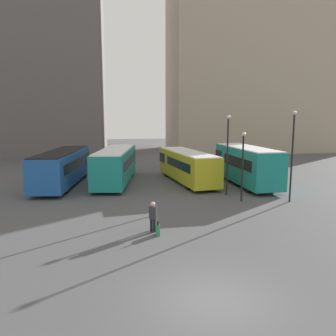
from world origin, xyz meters
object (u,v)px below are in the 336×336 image
object	(u,v)px
suitcase	(158,230)
lamp_post_1	(292,150)
bus_2	(187,165)
traveler	(153,214)
bus_3	(246,164)
lamp_post_2	(243,160)
lamp_post_0	(228,149)
bus_0	(63,166)
bus_1	(116,164)

from	to	relation	value
suitcase	lamp_post_1	xyz separation A→B (m)	(9.79, 5.25, 3.38)
bus_2	traveler	size ratio (longest dim) A/B	6.38
bus_3	traveler	world-z (taller)	bus_3
lamp_post_1	lamp_post_2	world-z (taller)	lamp_post_1
bus_2	suitcase	xyz separation A→B (m)	(-4.08, -13.27, -1.25)
lamp_post_0	bus_3	bearing A→B (deg)	51.02
lamp_post_1	bus_2	bearing A→B (deg)	125.44
suitcase	lamp_post_1	size ratio (longest dim) A/B	0.12
lamp_post_2	traveler	bearing A→B (deg)	-141.57
bus_0	traveler	size ratio (longest dim) A/B	6.88
suitcase	lamp_post_0	bearing A→B (deg)	-31.70
bus_0	suitcase	bearing A→B (deg)	-147.77
suitcase	lamp_post_0	size ratio (longest dim) A/B	0.13
bus_1	suitcase	size ratio (longest dim) A/B	14.02
lamp_post_1	lamp_post_2	bearing A→B (deg)	170.73
traveler	bus_3	bearing A→B (deg)	-33.86
bus_1	lamp_post_0	xyz separation A→B (m)	(8.34, -6.00, 1.84)
bus_2	bus_1	bearing A→B (deg)	76.84
lamp_post_1	traveler	bearing A→B (deg)	-154.47
bus_2	lamp_post_1	xyz separation A→B (m)	(5.71, -8.02, 2.13)
bus_0	bus_3	bearing A→B (deg)	-92.12
bus_2	lamp_post_0	size ratio (longest dim) A/B	1.70
traveler	bus_0	bearing A→B (deg)	33.34
lamp_post_1	suitcase	bearing A→B (deg)	-151.81
bus_1	bus_0	bearing A→B (deg)	102.51
bus_0	lamp_post_1	bearing A→B (deg)	-110.84
traveler	bus_1	bearing A→B (deg)	15.20
traveler	lamp_post_0	xyz separation A→B (m)	(6.24, 7.28, 2.55)
bus_3	bus_2	bearing A→B (deg)	65.76
bus_2	bus_3	bearing A→B (deg)	-120.49
bus_0	traveler	distance (m)	14.51
bus_3	lamp_post_2	xyz separation A→B (m)	(-2.45, -5.55, 1.11)
bus_0	lamp_post_1	size ratio (longest dim) A/B	1.75
bus_1	bus_2	distance (m)	6.40
bus_2	lamp_post_1	bearing A→B (deg)	-153.40
suitcase	lamp_post_0	world-z (taller)	lamp_post_0
bus_1	lamp_post_1	bearing A→B (deg)	-117.35
bus_3	traveler	bearing A→B (deg)	137.33
bus_2	traveler	distance (m)	13.50
bus_3	lamp_post_2	bearing A→B (deg)	153.62
bus_1	lamp_post_2	distance (m)	11.93
bus_3	suitcase	bearing A→B (deg)	139.16
lamp_post_0	lamp_post_2	size ratio (longest dim) A/B	1.24
traveler	lamp_post_1	distance (m)	11.40
traveler	suitcase	bearing A→B (deg)	-151.06
bus_0	lamp_post_2	world-z (taller)	lamp_post_2
bus_2	bus_3	size ratio (longest dim) A/B	1.10
traveler	lamp_post_2	size ratio (longest dim) A/B	0.33
suitcase	lamp_post_2	xyz separation A→B (m)	(6.49, 5.79, 2.62)
bus_0	lamp_post_2	bearing A→B (deg)	-114.46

